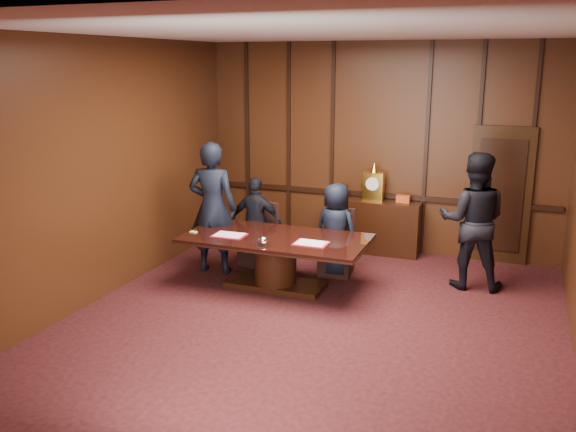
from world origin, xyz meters
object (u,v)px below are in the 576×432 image
Objects in this scene: sideboard at (372,224)px; signatory_right at (336,230)px; signatory_left at (256,222)px; witness_right at (473,221)px; conference_table at (276,253)px; witness_left at (213,208)px.

sideboard is 1.40m from signatory_right.
signatory_left is 0.73× the size of witness_right.
signatory_right reaches higher than conference_table.
sideboard is 2.10m from witness_right.
signatory_right is at bearing 178.29° from signatory_left.
witness_left is (-2.05, -1.86, 0.53)m from sideboard.
witness_right is (1.70, -1.13, 0.50)m from sideboard.
signatory_right is 1.89m from witness_left.
conference_table is 2.83m from witness_right.
witness_left is (-1.80, -0.50, 0.30)m from signatory_right.
sideboard reaches higher than conference_table.
conference_table is at bearing 156.88° from witness_left.
witness_right is (3.75, 0.73, -0.03)m from witness_left.
signatory_right is (-0.25, -1.36, 0.23)m from sideboard.
witness_right is at bearing -177.45° from witness_left.
signatory_left is at bearing -143.48° from witness_left.
sideboard is at bearing 67.36° from conference_table.
witness_right reaches higher than signatory_left.
signatory_left is 3.27m from witness_right.
sideboard is 0.61× the size of conference_table.
signatory_right is at bearing -100.46° from sideboard.
sideboard is at bearing -140.47° from signatory_left.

